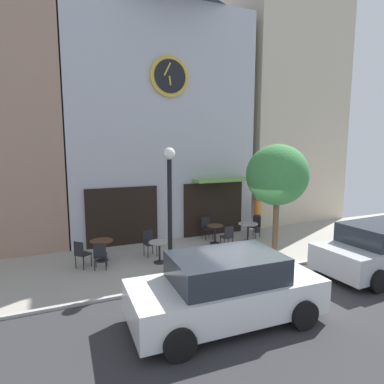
# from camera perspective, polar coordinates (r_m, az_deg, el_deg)

# --- Properties ---
(ground_plane) EXTENTS (27.43, 10.60, 0.13)m
(ground_plane) POSITION_cam_1_polar(r_m,az_deg,el_deg) (9.96, 12.48, -15.41)
(ground_plane) COLOR #9E998E
(clock_building) EXTENTS (8.01, 4.16, 11.32)m
(clock_building) POSITION_cam_1_polar(r_m,az_deg,el_deg) (14.83, -5.84, 15.48)
(clock_building) COLOR #B2B2BC
(clock_building) RESTS_ON ground_plane
(neighbor_building_right) EXTENTS (5.50, 4.68, 11.70)m
(neighbor_building_right) POSITION_cam_1_polar(r_m,az_deg,el_deg) (19.03, 14.74, 13.75)
(neighbor_building_right) COLOR beige
(neighbor_building_right) RESTS_ON ground_plane
(street_lamp) EXTENTS (0.36, 0.36, 3.86)m
(street_lamp) POSITION_cam_1_polar(r_m,az_deg,el_deg) (10.01, -3.90, -3.17)
(street_lamp) COLOR black
(street_lamp) RESTS_ON ground_plane
(street_tree) EXTENTS (2.21, 1.99, 3.97)m
(street_tree) POSITION_cam_1_polar(r_m,az_deg,el_deg) (11.62, 14.68, 2.84)
(street_tree) COLOR brown
(street_tree) RESTS_ON ground_plane
(cafe_table_center_right) EXTENTS (0.76, 0.76, 0.72)m
(cafe_table_center_right) POSITION_cam_1_polar(r_m,az_deg,el_deg) (11.68, -15.47, -9.02)
(cafe_table_center_right) COLOR black
(cafe_table_center_right) RESTS_ON ground_plane
(cafe_table_rightmost) EXTENTS (0.71, 0.71, 0.73)m
(cafe_table_rightmost) POSITION_cam_1_polar(r_m,az_deg,el_deg) (11.15, -5.70, -9.66)
(cafe_table_rightmost) COLOR black
(cafe_table_rightmost) RESTS_ON ground_plane
(cafe_table_near_curb) EXTENTS (0.65, 0.65, 0.76)m
(cafe_table_near_curb) POSITION_cam_1_polar(r_m,az_deg,el_deg) (13.18, 4.03, -6.83)
(cafe_table_near_curb) COLOR black
(cafe_table_near_curb) RESTS_ON ground_plane
(cafe_table_center) EXTENTS (0.80, 0.80, 0.76)m
(cafe_table_center) POSITION_cam_1_polar(r_m,az_deg,el_deg) (13.60, 9.73, -6.22)
(cafe_table_center) COLOR black
(cafe_table_center) RESTS_ON ground_plane
(cafe_chair_outer) EXTENTS (0.40, 0.40, 0.90)m
(cafe_chair_outer) POSITION_cam_1_polar(r_m,az_deg,el_deg) (12.58, 6.24, -7.53)
(cafe_chair_outer) COLOR black
(cafe_chair_outer) RESTS_ON ground_plane
(cafe_chair_facing_wall) EXTENTS (0.56, 0.56, 0.90)m
(cafe_chair_facing_wall) POSITION_cam_1_polar(r_m,az_deg,el_deg) (11.19, -18.77, -9.95)
(cafe_chair_facing_wall) COLOR black
(cafe_chair_facing_wall) RESTS_ON ground_plane
(cafe_chair_curbside) EXTENTS (0.48, 0.48, 0.90)m
(cafe_chair_curbside) POSITION_cam_1_polar(r_m,az_deg,el_deg) (10.88, -15.73, -10.34)
(cafe_chair_curbside) COLOR black
(cafe_chair_curbside) RESTS_ON ground_plane
(cafe_chair_near_lamp) EXTENTS (0.41, 0.41, 0.90)m
(cafe_chair_near_lamp) POSITION_cam_1_polar(r_m,az_deg,el_deg) (13.88, 2.54, -5.98)
(cafe_chair_near_lamp) COLOR black
(cafe_chair_near_lamp) RESTS_ON ground_plane
(cafe_chair_by_entrance) EXTENTS (0.46, 0.46, 0.90)m
(cafe_chair_by_entrance) POSITION_cam_1_polar(r_m,az_deg,el_deg) (11.90, -7.47, -8.48)
(cafe_chair_by_entrance) COLOR black
(cafe_chair_by_entrance) RESTS_ON ground_plane
(cafe_chair_under_awning) EXTENTS (0.52, 0.52, 0.90)m
(cafe_chair_under_awning) POSITION_cam_1_polar(r_m,az_deg,el_deg) (14.38, 11.02, -5.62)
(cafe_chair_under_awning) COLOR black
(cafe_chair_under_awning) RESTS_ON ground_plane
(pedestrian_orange) EXTENTS (0.44, 0.44, 1.67)m
(pedestrian_orange) POSITION_cam_1_polar(r_m,az_deg,el_deg) (15.04, 11.38, -3.72)
(pedestrian_orange) COLOR #2D2D38
(pedestrian_orange) RESTS_ON ground_plane
(parked_car_white) EXTENTS (4.36, 2.13, 1.55)m
(parked_car_white) POSITION_cam_1_polar(r_m,az_deg,el_deg) (7.63, 5.93, -16.45)
(parked_car_white) COLOR white
(parked_car_white) RESTS_ON ground_plane
(parked_car_silver) EXTENTS (4.37, 2.16, 1.55)m
(parked_car_silver) POSITION_cam_1_polar(r_m,az_deg,el_deg) (11.83, 30.17, -8.49)
(parked_car_silver) COLOR #B7BABF
(parked_car_silver) RESTS_ON ground_plane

